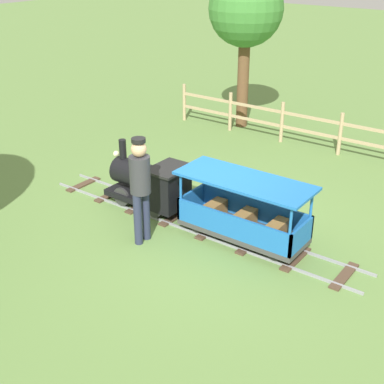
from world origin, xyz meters
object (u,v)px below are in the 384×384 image
locomotive (151,183)px  passenger_car (243,216)px  oak_tree_far (246,11)px  conductor_person (140,182)px

locomotive → passenger_car: 1.76m
locomotive → oak_tree_far: (4.68, 1.11, 2.16)m
passenger_car → conductor_person: bearing=125.9°
passenger_car → oak_tree_far: 5.92m
locomotive → passenger_car: (0.00, -1.76, -0.06)m
conductor_person → oak_tree_far: 6.03m
conductor_person → oak_tree_far: oak_tree_far is taller
passenger_car → oak_tree_far: bearing=31.6°
passenger_car → conductor_person: (-0.87, 1.20, 0.53)m
passenger_car → oak_tree_far: oak_tree_far is taller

